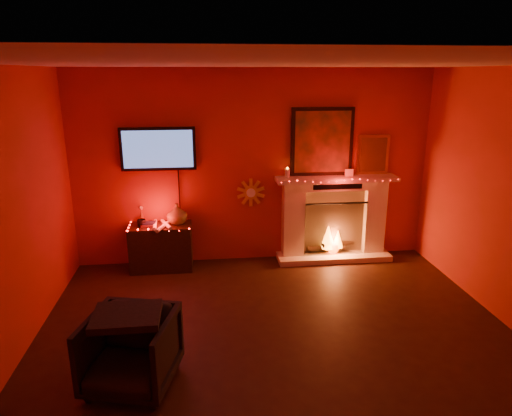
{
  "coord_description": "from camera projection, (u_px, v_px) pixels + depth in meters",
  "views": [
    {
      "loc": [
        -0.71,
        -3.73,
        2.63
      ],
      "look_at": [
        -0.07,
        1.7,
        1.0
      ],
      "focal_mm": 32.0,
      "sensor_mm": 36.0,
      "label": 1
    }
  ],
  "objects": [
    {
      "name": "sunburst_clock",
      "position": [
        251.0,
        193.0,
        6.45
      ],
      "size": [
        0.4,
        0.03,
        0.4
      ],
      "color": "gold",
      "rests_on": "room"
    },
    {
      "name": "fireplace",
      "position": [
        334.0,
        210.0,
        6.58
      ],
      "size": [
        1.72,
        0.4,
        2.18
      ],
      "color": "beige",
      "rests_on": "floor"
    },
    {
      "name": "room",
      "position": [
        287.0,
        225.0,
        3.99
      ],
      "size": [
        5.0,
        5.0,
        5.0
      ],
      "color": "black",
      "rests_on": "ground"
    },
    {
      "name": "console_table",
      "position": [
        162.0,
        243.0,
        6.28
      ],
      "size": [
        0.84,
        0.54,
        0.92
      ],
      "color": "black",
      "rests_on": "floor"
    },
    {
      "name": "tv",
      "position": [
        158.0,
        149.0,
        6.1
      ],
      "size": [
        1.0,
        0.07,
        1.24
      ],
      "color": "black",
      "rests_on": "room"
    },
    {
      "name": "armchair",
      "position": [
        131.0,
        351.0,
        3.91
      ],
      "size": [
        0.88,
        0.89,
        0.67
      ],
      "primitive_type": "imported",
      "rotation": [
        0.0,
        0.0,
        -0.25
      ],
      "color": "black",
      "rests_on": "floor"
    }
  ]
}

